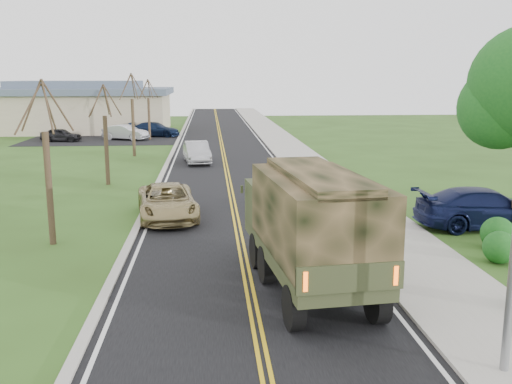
{
  "coord_description": "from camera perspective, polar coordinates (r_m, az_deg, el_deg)",
  "views": [
    {
      "loc": [
        -1.1,
        -11.05,
        6.15
      ],
      "look_at": [
        0.64,
        10.3,
        1.8
      ],
      "focal_mm": 40.0,
      "sensor_mm": 36.0,
      "label": 1
    }
  ],
  "objects": [
    {
      "name": "sidewalk_right",
      "position": [
        51.88,
        3.12,
        4.72
      ],
      "size": [
        3.2,
        120.0,
        0.1
      ],
      "primitive_type": "cube",
      "color": "#9E998E",
      "rests_on": "ground"
    },
    {
      "name": "bare_tree_d",
      "position": [
        57.46,
        -10.66,
        7.7
      ],
      "size": [
        1.88,
        2.2,
        5.91
      ],
      "color": "#38281C",
      "rests_on": "ground"
    },
    {
      "name": "ground",
      "position": [
        12.69,
        0.94,
        -17.51
      ],
      "size": [
        160.0,
        160.0,
        0.0
      ],
      "primitive_type": "plane",
      "color": "#2C4717",
      "rests_on": "ground"
    },
    {
      "name": "military_truck",
      "position": [
        16.38,
        5.42,
        -2.91
      ],
      "size": [
        3.29,
        7.55,
        3.65
      ],
      "rotation": [
        0.0,
        0.0,
        0.1
      ],
      "color": "black",
      "rests_on": "ground"
    },
    {
      "name": "pickup_navy",
      "position": [
        25.29,
        21.92,
        -1.51
      ],
      "size": [
        5.74,
        2.4,
        1.66
      ],
      "primitive_type": "imported",
      "rotation": [
        0.0,
        0.0,
        1.59
      ],
      "color": "#0F1537",
      "rests_on": "ground"
    },
    {
      "name": "lot_car_dark",
      "position": [
        57.98,
        -18.93,
        5.43
      ],
      "size": [
        3.98,
        2.09,
        1.29
      ],
      "primitive_type": "imported",
      "rotation": [
        0.0,
        0.0,
        1.42
      ],
      "color": "black",
      "rests_on": "ground"
    },
    {
      "name": "lot_car_navy",
      "position": [
        60.44,
        -10.06,
        6.19
      ],
      "size": [
        5.48,
        3.25,
        1.49
      ],
      "primitive_type": "imported",
      "rotation": [
        0.0,
        0.0,
        1.33
      ],
      "color": "#0D1933",
      "rests_on": "ground"
    },
    {
      "name": "road",
      "position": [
        51.43,
        -3.43,
        4.61
      ],
      "size": [
        8.0,
        120.0,
        0.01
      ],
      "primitive_type": "cube",
      "color": "black",
      "rests_on": "ground"
    },
    {
      "name": "curb_right",
      "position": [
        51.68,
        1.19,
        4.72
      ],
      "size": [
        0.3,
        120.0,
        0.12
      ],
      "primitive_type": "cube",
      "color": "#9E998E",
      "rests_on": "ground"
    },
    {
      "name": "curb_left",
      "position": [
        51.5,
        -8.06,
        4.57
      ],
      "size": [
        0.3,
        120.0,
        0.1
      ],
      "primitive_type": "cube",
      "color": "#9E998E",
      "rests_on": "ground"
    },
    {
      "name": "bare_tree_c",
      "position": [
        45.56,
        -12.2,
        6.98
      ],
      "size": [
        2.04,
        2.39,
        6.42
      ],
      "color": "#38281C",
      "rests_on": "ground"
    },
    {
      "name": "bare_tree_b",
      "position": [
        33.77,
        -14.77,
        4.86
      ],
      "size": [
        1.83,
        2.14,
        5.73
      ],
      "color": "#38281C",
      "rests_on": "ground"
    },
    {
      "name": "commercial_building",
      "position": [
        68.74,
        -17.35,
        8.09
      ],
      "size": [
        25.5,
        21.5,
        5.65
      ],
      "color": "tan",
      "rests_on": "ground"
    },
    {
      "name": "sedan_silver",
      "position": [
        41.44,
        -5.93,
        3.97
      ],
      "size": [
        2.21,
        4.85,
        1.54
      ],
      "primitive_type": "imported",
      "rotation": [
        0.0,
        0.0,
        0.13
      ],
      "color": "#A5A5AA",
      "rests_on": "ground"
    },
    {
      "name": "bare_tree_a",
      "position": [
        22.14,
        -20.08,
        1.62
      ],
      "size": [
        1.93,
        2.26,
        6.08
      ],
      "color": "#38281C",
      "rests_on": "ground"
    },
    {
      "name": "lot_car_silver",
      "position": [
        57.68,
        -12.92,
        5.83
      ],
      "size": [
        4.81,
        3.32,
        1.5
      ],
      "primitive_type": "imported",
      "rotation": [
        0.0,
        0.0,
        1.15
      ],
      "color": "silver",
      "rests_on": "ground"
    },
    {
      "name": "suv_champagne",
      "position": [
        25.37,
        -8.86,
        -0.97
      ],
      "size": [
        3.15,
        5.59,
        1.48
      ],
      "primitive_type": "imported",
      "rotation": [
        0.0,
        0.0,
        0.14
      ],
      "color": "#998856",
      "rests_on": "ground"
    }
  ]
}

